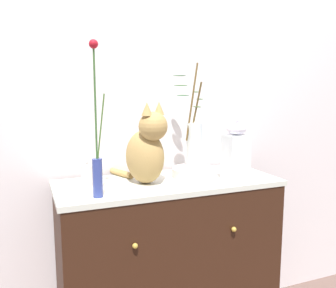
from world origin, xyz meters
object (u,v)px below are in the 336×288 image
sideboard (168,268)px  vase_slim_green (97,154)px  cat_sitting (147,150)px  vase_glass_clear (194,141)px  candle_pillar (87,175)px  bowl_porcelain (194,172)px  jar_lidded_porcelain (236,153)px

sideboard → vase_slim_green: bearing=-159.0°
cat_sitting → vase_glass_clear: bearing=8.7°
sideboard → vase_slim_green: size_ratio=1.70×
candle_pillar → vase_slim_green: bearing=-86.5°
sideboard → candle_pillar: candle_pillar is taller
vase_slim_green → cat_sitting: bearing=26.6°
vase_slim_green → candle_pillar: (-0.01, 0.19, -0.13)m
vase_slim_green → sideboard: bearing=21.0°
sideboard → vase_slim_green: 0.75m
vase_slim_green → vase_glass_clear: size_ratio=1.20×
cat_sitting → vase_slim_green: 0.28m
vase_slim_green → bowl_porcelain: (0.52, 0.16, -0.16)m
jar_lidded_porcelain → cat_sitting: bearing=166.6°
bowl_porcelain → vase_slim_green: bearing=-162.4°
bowl_porcelain → jar_lidded_porcelain: (0.15, -0.14, 0.11)m
cat_sitting → jar_lidded_porcelain: cat_sitting is taller
jar_lidded_porcelain → candle_pillar: 0.71m
sideboard → cat_sitting: (-0.11, -0.01, 0.62)m
bowl_porcelain → candle_pillar: size_ratio=2.05×
vase_glass_clear → jar_lidded_porcelain: (0.15, -0.14, -0.05)m
cat_sitting → candle_pillar: bearing=166.7°
vase_glass_clear → candle_pillar: (-0.53, 0.02, -0.13)m
sideboard → bowl_porcelain: (0.15, 0.02, 0.48)m
cat_sitting → jar_lidded_porcelain: (0.42, -0.10, -0.03)m
sideboard → candle_pillar: (-0.38, 0.05, 0.50)m
candle_pillar → cat_sitting: bearing=-13.3°
sideboard → candle_pillar: bearing=172.6°
bowl_porcelain → vase_glass_clear: vase_glass_clear is taller
cat_sitting → vase_glass_clear: vase_glass_clear is taller
sideboard → cat_sitting: bearing=-173.1°
jar_lidded_porcelain → vase_slim_green: bearing=-177.7°
cat_sitting → vase_glass_clear: size_ratio=0.73×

